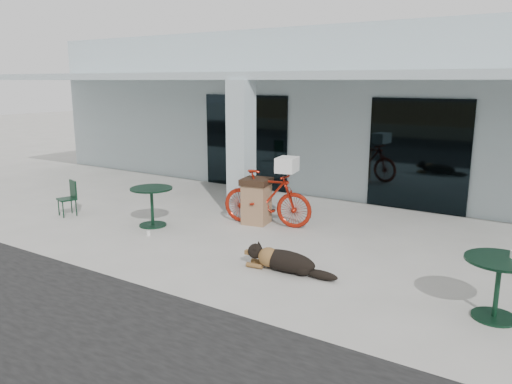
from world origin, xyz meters
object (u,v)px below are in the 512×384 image
Objects in this scene: cafe_table_far at (497,289)px; dog at (286,260)px; cafe_table_near at (152,207)px; cafe_chair_near at (67,199)px; trash_receptacle at (256,201)px; bicycle at (267,198)px.

dog is at bearing -178.81° from cafe_table_far.
cafe_table_near is 1.10× the size of cafe_chair_near.
cafe_table_near is at bearing 174.28° from cafe_table_far.
cafe_table_far is at bearing -6.58° from dog.
trash_receptacle reaches higher than cafe_table_far.
cafe_chair_near is at bearing -168.01° from cafe_table_near.
cafe_chair_near is 9.20m from cafe_table_far.
cafe_table_far is at bearing -22.18° from trash_receptacle.
bicycle is at bearing 0.06° from trash_receptacle.
cafe_chair_near is at bearing 178.68° from cafe_table_far.
bicycle is at bearing 34.15° from cafe_table_near.
trash_receptacle is (1.79, 1.40, 0.08)m from cafe_table_near.
bicycle reaches higher than cafe_chair_near.
bicycle is 2.50m from cafe_table_near.
bicycle reaches higher than trash_receptacle.
bicycle reaches higher than cafe_table_near.
cafe_chair_near is at bearing -155.13° from trash_receptacle.
cafe_table_near reaches higher than cafe_chair_near.
cafe_table_far reaches higher than cafe_chair_near.
cafe_table_near is 2.28m from trash_receptacle.
bicycle is 1.99× the size of trash_receptacle.
cafe_chair_near is at bearing 169.60° from dog.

